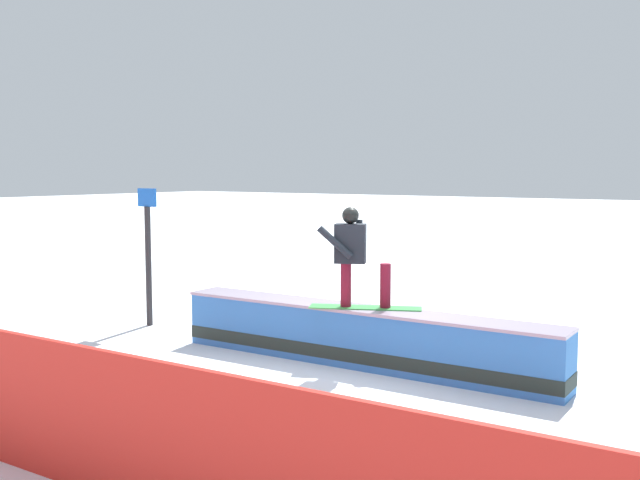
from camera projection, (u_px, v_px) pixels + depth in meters
name	position (u px, v px, depth m)	size (l,w,h in m)	color
ground_plane	(360.00, 365.00, 9.72)	(120.00, 120.00, 0.00)	white
grind_box	(360.00, 339.00, 9.69)	(5.48, 0.72, 0.78)	#2E6DBC
snowboarder	(355.00, 254.00, 9.56)	(1.45, 0.90, 1.32)	green
safety_fence	(73.00, 415.00, 5.95)	(12.58, 0.06, 1.18)	red
trail_marker	(148.00, 253.00, 12.12)	(0.40, 0.10, 2.28)	#262628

